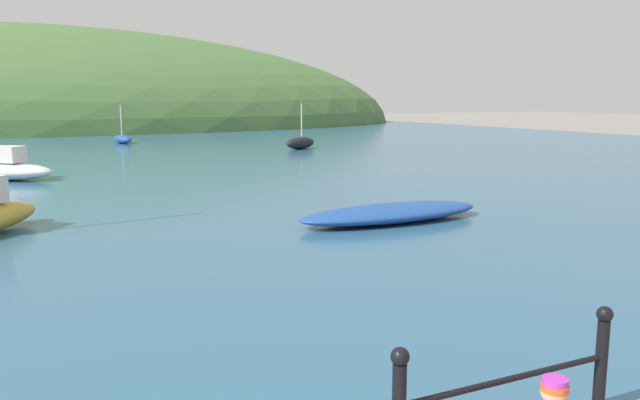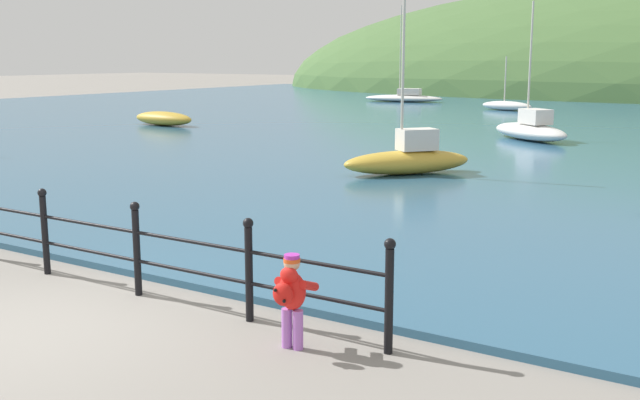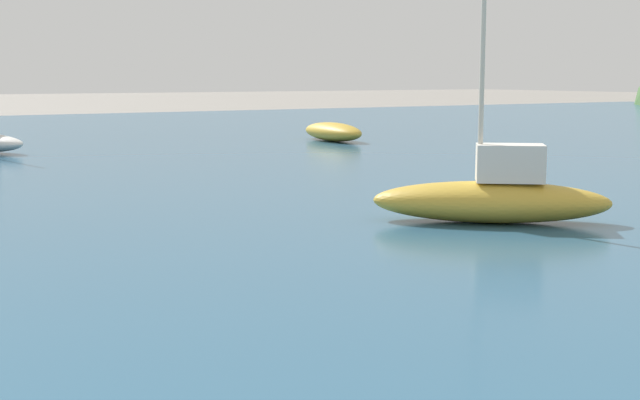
{
  "view_description": "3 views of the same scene",
  "coord_description": "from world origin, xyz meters",
  "px_view_note": "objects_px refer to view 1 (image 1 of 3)",
  "views": [
    {
      "loc": [
        -0.07,
        -1.56,
        2.71
      ],
      "look_at": [
        4.16,
        7.34,
        1.11
      ],
      "focal_mm": 35.0,
      "sensor_mm": 36.0,
      "label": 1
    },
    {
      "loc": [
        6.97,
        -4.96,
        2.98
      ],
      "look_at": [
        1.6,
        3.52,
        1.05
      ],
      "focal_mm": 42.0,
      "sensor_mm": 36.0,
      "label": 2
    },
    {
      "loc": [
        8.37,
        3.16,
        2.19
      ],
      "look_at": [
        2.91,
        6.51,
        1.29
      ],
      "focal_mm": 50.0,
      "sensor_mm": 36.0,
      "label": 3
    }
  ],
  "objects_px": {
    "boat_far_left": "(300,143)",
    "boat_white_sailboat": "(123,139)",
    "boat_nearest_quay": "(392,213)",
    "boat_twin_mast": "(0,168)"
  },
  "relations": [
    {
      "from": "boat_far_left",
      "to": "boat_white_sailboat",
      "type": "bearing_deg",
      "value": 133.44
    },
    {
      "from": "boat_twin_mast",
      "to": "boat_white_sailboat",
      "type": "xyz_separation_m",
      "value": [
        6.04,
        15.59,
        -0.11
      ]
    },
    {
      "from": "boat_far_left",
      "to": "boat_nearest_quay",
      "type": "height_order",
      "value": "boat_far_left"
    },
    {
      "from": "boat_far_left",
      "to": "boat_white_sailboat",
      "type": "xyz_separation_m",
      "value": [
        -7.84,
        8.27,
        -0.06
      ]
    },
    {
      "from": "boat_twin_mast",
      "to": "boat_white_sailboat",
      "type": "distance_m",
      "value": 16.72
    },
    {
      "from": "boat_twin_mast",
      "to": "boat_far_left",
      "type": "bearing_deg",
      "value": 27.79
    },
    {
      "from": "boat_far_left",
      "to": "boat_nearest_quay",
      "type": "bearing_deg",
      "value": -107.95
    },
    {
      "from": "boat_far_left",
      "to": "boat_nearest_quay",
      "type": "distance_m",
      "value": 19.75
    },
    {
      "from": "boat_nearest_quay",
      "to": "boat_white_sailboat",
      "type": "bearing_deg",
      "value": 93.7
    },
    {
      "from": "boat_twin_mast",
      "to": "boat_nearest_quay",
      "type": "xyz_separation_m",
      "value": [
        7.79,
        -11.47,
        -0.18
      ]
    }
  ]
}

